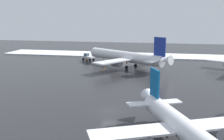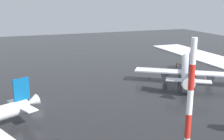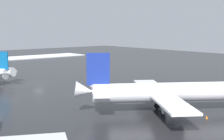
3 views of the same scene
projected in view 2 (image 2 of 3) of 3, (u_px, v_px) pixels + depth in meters
ground_plane at (37, 104)px, 61.61m from camera, size 240.00×240.00×0.00m
airplane_parked_portside at (187, 69)px, 77.61m from camera, size 25.82×30.03×10.20m
pushback_tug at (186, 62)px, 96.13m from camera, size 4.03×5.10×2.50m
ground_crew_by_nose_gear at (195, 60)px, 100.04m from camera, size 0.36×0.36×1.71m
ground_crew_beside_wing at (176, 65)px, 93.61m from camera, size 0.36×0.36×1.71m
antenna_mast at (189, 114)px, 33.36m from camera, size 0.70×0.70×18.35m
traffic_cone_near_nose at (163, 76)px, 82.59m from camera, size 0.36×0.36×0.55m
traffic_cone_mid_line at (205, 77)px, 81.10m from camera, size 0.36×0.36×0.55m
traffic_cone_wingtip_side at (149, 78)px, 80.96m from camera, size 0.36×0.36×0.55m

